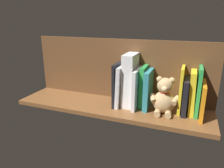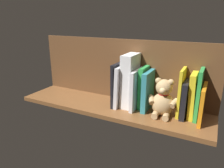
% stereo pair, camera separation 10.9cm
% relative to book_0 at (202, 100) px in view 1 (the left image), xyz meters
% --- Properties ---
extents(ground_plane, '(1.04, 0.28, 0.02)m').
position_rel_book_0_xyz_m(ground_plane, '(0.44, 0.02, -0.09)').
color(ground_plane, brown).
extents(shelf_back_panel, '(1.04, 0.02, 0.34)m').
position_rel_book_0_xyz_m(shelf_back_panel, '(0.44, -0.10, 0.09)').
color(shelf_back_panel, brown).
rests_on(shelf_back_panel, ground_plane).
extents(book_0, '(0.02, 0.17, 0.17)m').
position_rel_book_0_xyz_m(book_0, '(0.00, 0.00, 0.00)').
color(book_0, orange).
rests_on(book_0, ground_plane).
extents(book_1, '(0.02, 0.13, 0.23)m').
position_rel_book_0_xyz_m(book_1, '(0.02, -0.02, 0.03)').
color(book_1, green).
rests_on(book_1, ground_plane).
extents(book_2, '(0.03, 0.12, 0.21)m').
position_rel_book_0_xyz_m(book_2, '(0.05, -0.03, 0.02)').
color(book_2, yellow).
rests_on(book_2, ground_plane).
extents(book_3, '(0.02, 0.14, 0.17)m').
position_rel_book_0_xyz_m(book_3, '(0.08, -0.02, 0.00)').
color(book_3, black).
rests_on(book_3, ground_plane).
extents(book_4, '(0.01, 0.12, 0.23)m').
position_rel_book_0_xyz_m(book_4, '(0.10, -0.02, 0.03)').
color(book_4, yellow).
rests_on(book_4, ground_plane).
extents(teddy_bear, '(0.15, 0.12, 0.18)m').
position_rel_book_0_xyz_m(teddy_bear, '(0.17, 0.02, -0.00)').
color(teddy_bear, tan).
rests_on(teddy_bear, ground_plane).
extents(book_5, '(0.02, 0.14, 0.20)m').
position_rel_book_0_xyz_m(book_5, '(0.26, -0.01, 0.02)').
color(book_5, teal).
rests_on(book_5, ground_plane).
extents(book_6, '(0.02, 0.11, 0.22)m').
position_rel_book_0_xyz_m(book_6, '(0.29, -0.03, 0.02)').
color(book_6, green).
rests_on(book_6, ground_plane).
extents(book_7, '(0.02, 0.16, 0.20)m').
position_rel_book_0_xyz_m(book_7, '(0.31, -0.00, 0.02)').
color(book_7, silver).
rests_on(book_7, ground_plane).
extents(dictionary_thick_white, '(0.06, 0.14, 0.28)m').
position_rel_book_0_xyz_m(dictionary_thick_white, '(0.36, -0.01, 0.05)').
color(dictionary_thick_white, white).
rests_on(dictionary_thick_white, ground_plane).
extents(book_8, '(0.03, 0.16, 0.22)m').
position_rel_book_0_xyz_m(book_8, '(0.40, -0.00, 0.02)').
color(book_8, silver).
rests_on(book_8, ground_plane).
extents(book_9, '(0.01, 0.16, 0.23)m').
position_rel_book_0_xyz_m(book_9, '(0.42, -0.00, 0.03)').
color(book_9, black).
rests_on(book_9, ground_plane).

